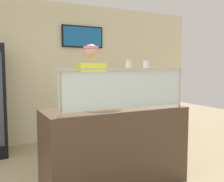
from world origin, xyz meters
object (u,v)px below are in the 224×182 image
at_px(worker_figure, 92,98).
at_px(parmesan_shaker, 128,65).
at_px(pizza_box_stack, 145,93).
at_px(pizza_server, 105,106).
at_px(pepper_flake_shaker, 146,65).
at_px(pizza_tray, 101,108).

bearing_deg(worker_figure, parmesan_shaker, -85.27).
distance_m(worker_figure, pizza_box_stack, 2.10).
bearing_deg(pizza_server, pepper_flake_shaker, -50.88).
xyz_separation_m(pizza_server, pepper_flake_shaker, (0.39, -0.27, 0.48)).
bearing_deg(parmesan_shaker, worker_figure, 94.73).
bearing_deg(pepper_flake_shaker, worker_figure, 109.20).
relative_size(pizza_server, parmesan_shaker, 3.16).
xyz_separation_m(pepper_flake_shaker, worker_figure, (-0.31, 0.88, -0.47)).
bearing_deg(pizza_server, pizza_tray, 141.11).
bearing_deg(pizza_box_stack, pepper_flake_shaker, -124.08).
height_order(parmesan_shaker, worker_figure, worker_figure).
bearing_deg(pizza_tray, pizza_box_stack, 44.10).
bearing_deg(pepper_flake_shaker, pizza_box_stack, 55.92).
distance_m(parmesan_shaker, worker_figure, 1.00).
height_order(pizza_server, pizza_box_stack, pizza_server).
distance_m(pizza_server, pepper_flake_shaker, 0.68).
bearing_deg(pizza_tray, pepper_flake_shaker, -33.96).
distance_m(pizza_tray, pepper_flake_shaker, 0.73).
distance_m(pizza_server, parmesan_shaker, 0.58).
distance_m(pepper_flake_shaker, worker_figure, 1.04).
height_order(pepper_flake_shaker, worker_figure, worker_figure).
bearing_deg(worker_figure, pizza_server, -97.89).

